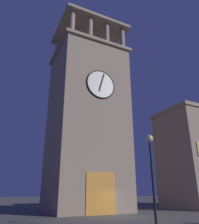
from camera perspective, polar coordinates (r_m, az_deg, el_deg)
The scene contains 3 objects.
ground_plane at distance 22.15m, azimuth 6.11°, elevation -25.30°, with size 200.00×200.00×0.00m, color #56544F.
clocktower at distance 28.08m, azimuth -3.25°, elevation -2.30°, with size 9.17×8.39×26.78m.
street_lamp at distance 14.04m, azimuth 13.27°, elevation -12.52°, with size 0.44×0.44×5.47m.
Camera 1 is at (11.59, 18.77, 2.07)m, focal length 35.35 mm.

